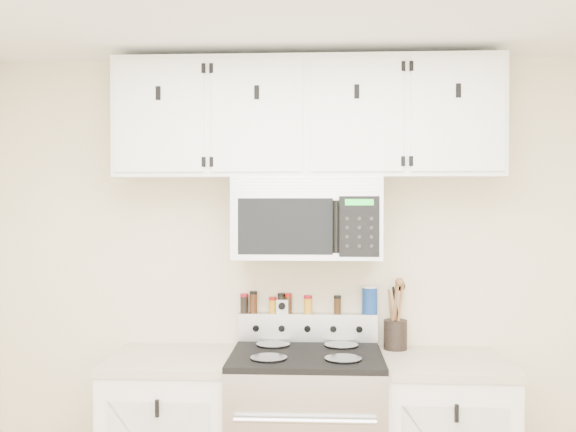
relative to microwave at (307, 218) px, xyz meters
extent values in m
cube|color=beige|center=(0.00, 0.19, -0.38)|extent=(3.50, 0.01, 2.50)
cube|color=black|center=(0.00, -0.13, -0.69)|extent=(0.76, 0.65, 0.03)
cube|color=#B7B7BA|center=(0.00, 0.16, -0.60)|extent=(0.76, 0.08, 0.15)
cylinder|color=black|center=(-0.18, -0.28, -0.67)|extent=(0.18, 0.18, 0.01)
cylinder|color=black|center=(0.18, -0.28, -0.67)|extent=(0.18, 0.18, 0.01)
cylinder|color=black|center=(-0.18, 0.02, -0.67)|extent=(0.18, 0.18, 0.01)
cylinder|color=black|center=(0.18, 0.02, -0.67)|extent=(0.18, 0.18, 0.01)
cube|color=#B9A98D|center=(-0.69, -0.10, -0.73)|extent=(0.64, 0.62, 0.04)
cube|color=#B9A98D|center=(0.69, -0.10, -0.73)|extent=(0.64, 0.62, 0.04)
cube|color=#9E9EA3|center=(0.00, 0.01, 0.00)|extent=(0.76, 0.38, 0.42)
cube|color=#B7B7BA|center=(0.00, -0.19, 0.17)|extent=(0.73, 0.01, 0.08)
cube|color=black|center=(-0.10, -0.19, -0.04)|extent=(0.47, 0.01, 0.28)
cube|color=black|center=(0.26, -0.19, -0.04)|extent=(0.20, 0.01, 0.30)
cylinder|color=black|center=(0.15, -0.23, -0.04)|extent=(0.03, 0.03, 0.26)
cube|color=white|center=(0.00, 0.03, 0.52)|extent=(2.00, 0.33, 0.62)
cube|color=white|center=(-0.75, -0.14, 0.52)|extent=(0.46, 0.01, 0.57)
cube|color=black|center=(-0.75, -0.15, 0.63)|extent=(0.02, 0.01, 0.07)
cube|color=white|center=(-0.25, -0.14, 0.52)|extent=(0.46, 0.01, 0.57)
cube|color=black|center=(-0.25, -0.15, 0.63)|extent=(0.03, 0.01, 0.07)
cube|color=white|center=(0.25, -0.14, 0.52)|extent=(0.46, 0.01, 0.57)
cube|color=black|center=(0.25, -0.15, 0.63)|extent=(0.03, 0.01, 0.07)
cube|color=white|center=(0.75, -0.14, 0.52)|extent=(0.46, 0.01, 0.57)
cube|color=black|center=(0.75, -0.15, 0.63)|extent=(0.02, 0.01, 0.07)
cylinder|color=black|center=(0.47, 0.10, -0.63)|extent=(0.13, 0.13, 0.16)
cylinder|color=brown|center=(0.47, 0.10, -0.51)|extent=(0.01, 0.01, 0.29)
cylinder|color=brown|center=(0.49, 0.09, -0.50)|extent=(0.01, 0.01, 0.31)
cylinder|color=brown|center=(0.45, 0.11, -0.52)|extent=(0.01, 0.01, 0.27)
cylinder|color=black|center=(0.48, 0.12, -0.52)|extent=(0.01, 0.01, 0.28)
cylinder|color=brown|center=(0.46, 0.08, -0.51)|extent=(0.01, 0.01, 0.30)
cube|color=silver|center=(-0.14, 0.16, -0.49)|extent=(0.07, 0.06, 0.08)
cylinder|color=navy|center=(0.34, 0.16, -0.46)|extent=(0.08, 0.08, 0.14)
cylinder|color=white|center=(0.34, 0.16, -0.38)|extent=(0.08, 0.08, 0.01)
cylinder|color=black|center=(-0.35, 0.16, -0.48)|extent=(0.04, 0.04, 0.09)
cylinder|color=maroon|center=(-0.35, 0.16, -0.43)|extent=(0.05, 0.05, 0.02)
cylinder|color=#40200F|center=(-0.30, 0.16, -0.48)|extent=(0.04, 0.04, 0.10)
cylinder|color=black|center=(-0.30, 0.16, -0.42)|extent=(0.04, 0.04, 0.02)
cylinder|color=orange|center=(-0.19, 0.16, -0.49)|extent=(0.04, 0.04, 0.07)
cylinder|color=#A90F0D|center=(-0.19, 0.16, -0.45)|extent=(0.04, 0.04, 0.02)
cylinder|color=black|center=(-0.14, 0.16, -0.48)|extent=(0.04, 0.04, 0.09)
cylinder|color=black|center=(-0.14, 0.16, -0.43)|extent=(0.04, 0.04, 0.02)
cylinder|color=#3E1F0E|center=(-0.11, 0.16, -0.48)|extent=(0.04, 0.04, 0.09)
cylinder|color=#A0140C|center=(-0.11, 0.16, -0.43)|extent=(0.04, 0.04, 0.02)
cylinder|color=gold|center=(0.00, 0.16, -0.49)|extent=(0.04, 0.04, 0.08)
cylinder|color=#A90D1B|center=(0.00, 0.16, -0.44)|extent=(0.05, 0.05, 0.02)
cylinder|color=#3B240E|center=(0.16, 0.16, -0.49)|extent=(0.04, 0.04, 0.08)
cylinder|color=black|center=(0.16, 0.16, -0.44)|extent=(0.04, 0.04, 0.02)
camera|label=1|loc=(0.07, -3.36, 0.07)|focal=40.00mm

